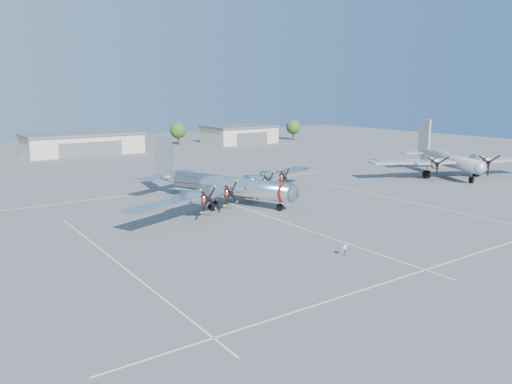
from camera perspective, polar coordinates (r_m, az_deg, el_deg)
ground at (r=62.63m, az=2.38°, el=-3.16°), size 260.00×260.00×0.00m
parking_lines at (r=61.29m, az=3.38°, el=-3.49°), size 60.00×50.08×0.01m
hangar_center at (r=135.81m, az=-19.20°, el=5.29°), size 28.60×14.60×5.40m
hangar_east at (r=155.85m, az=-1.92°, el=6.63°), size 20.60×14.60×5.40m
tree_east at (r=152.07m, az=-8.91°, el=6.95°), size 4.80×4.80×6.64m
tree_far_east at (r=165.96m, az=4.30°, el=7.42°), size 4.80×4.80×6.64m
main_bomber_b29 at (r=72.13m, az=-3.68°, el=-1.21°), size 47.05×40.01×8.80m
twin_engine_east at (r=100.96m, az=21.02°, el=1.69°), size 38.94×34.36×10.23m
info_placard at (r=49.52m, az=10.13°, el=-6.34°), size 0.58×0.23×1.14m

